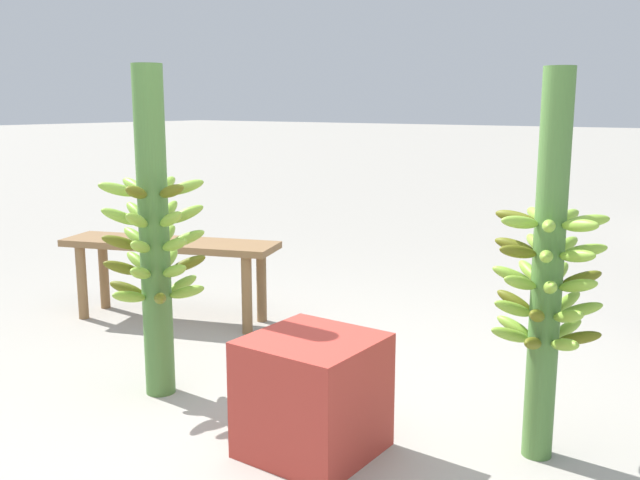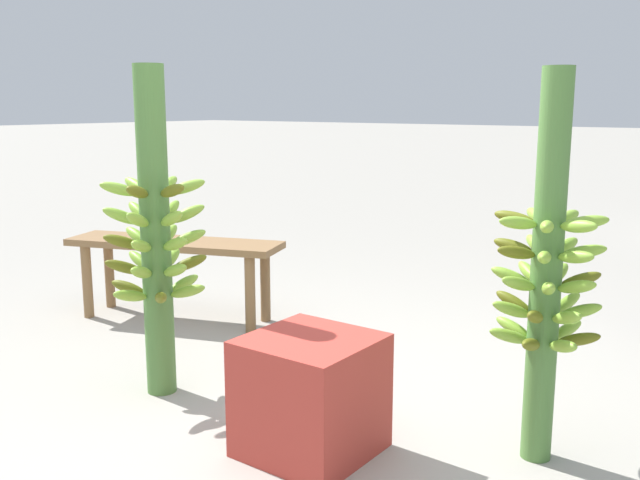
# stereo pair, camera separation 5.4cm
# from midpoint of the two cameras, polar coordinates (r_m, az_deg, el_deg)

# --- Properties ---
(ground_plane) EXTENTS (80.00, 80.00, 0.00)m
(ground_plane) POSITION_cam_midpoint_polar(r_m,az_deg,el_deg) (2.86, -4.52, -16.16)
(ground_plane) COLOR #9E998E
(banana_stalk_left) EXTENTS (0.46, 0.46, 1.46)m
(banana_stalk_left) POSITION_cam_midpoint_polar(r_m,az_deg,el_deg) (3.21, -13.60, 0.27)
(banana_stalk_left) COLOR #4C7A38
(banana_stalk_left) RESTS_ON ground_plane
(banana_stalk_center) EXTENTS (0.41, 0.41, 1.42)m
(banana_stalk_center) POSITION_cam_midpoint_polar(r_m,az_deg,el_deg) (2.67, 17.17, -2.57)
(banana_stalk_center) COLOR #4C7A38
(banana_stalk_center) RESTS_ON ground_plane
(market_bench) EXTENTS (1.35, 0.76, 0.49)m
(market_bench) POSITION_cam_midpoint_polar(r_m,az_deg,el_deg) (4.38, -12.26, -1.16)
(market_bench) COLOR olive
(market_bench) RESTS_ON ground_plane
(produce_crate) EXTENTS (0.45, 0.45, 0.45)m
(produce_crate) POSITION_cam_midpoint_polar(r_m,az_deg,el_deg) (2.73, -1.17, -12.30)
(produce_crate) COLOR #B2382D
(produce_crate) RESTS_ON ground_plane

